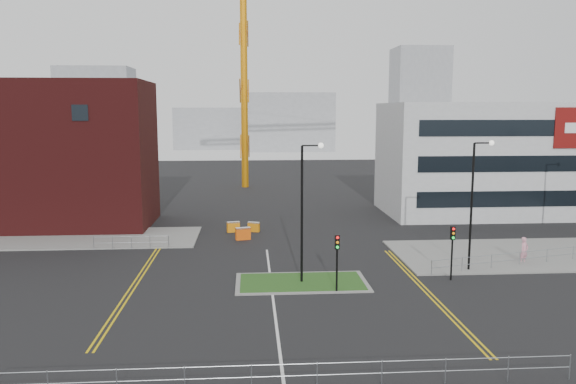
% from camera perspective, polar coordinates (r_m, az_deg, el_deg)
% --- Properties ---
extents(ground, '(200.00, 200.00, 0.00)m').
position_cam_1_polar(ground, '(29.57, -1.11, -13.97)').
color(ground, black).
rests_on(ground, ground).
extents(pavement_left, '(28.00, 8.00, 0.12)m').
position_cam_1_polar(pavement_left, '(53.92, -24.17, -4.38)').
color(pavement_left, slate).
rests_on(pavement_left, ground).
extents(pavement_right, '(24.00, 10.00, 0.12)m').
position_cam_1_polar(pavement_right, '(48.75, 24.91, -5.71)').
color(pavement_right, slate).
rests_on(pavement_right, ground).
extents(island_kerb, '(8.60, 4.60, 0.08)m').
position_cam_1_polar(island_kerb, '(37.20, 1.39, -9.17)').
color(island_kerb, slate).
rests_on(island_kerb, ground).
extents(grass_island, '(8.00, 4.00, 0.12)m').
position_cam_1_polar(grass_island, '(37.20, 1.39, -9.14)').
color(grass_island, '#214B19').
rests_on(grass_island, ground).
extents(brick_building, '(24.20, 10.07, 14.24)m').
position_cam_1_polar(brick_building, '(59.58, -25.27, 3.31)').
color(brick_building, '#4C1313').
rests_on(brick_building, ground).
extents(office_block, '(25.00, 12.20, 12.00)m').
position_cam_1_polar(office_block, '(65.51, 20.78, 3.20)').
color(office_block, '#B2B4B7').
rests_on(office_block, ground).
extents(tower_crane, '(52.94, 4.69, 37.84)m').
position_cam_1_polar(tower_crane, '(84.23, -0.40, 18.50)').
color(tower_crane, orange).
rests_on(tower_crane, ground).
extents(streetlamp_island, '(1.46, 0.36, 9.18)m').
position_cam_1_polar(streetlamp_island, '(35.98, 1.77, -0.97)').
color(streetlamp_island, black).
rests_on(streetlamp_island, ground).
extents(streetlamp_right_near, '(1.46, 0.36, 9.18)m').
position_cam_1_polar(streetlamp_right_near, '(40.85, 18.47, -0.29)').
color(streetlamp_right_near, black).
rests_on(streetlamp_right_near, ground).
extents(traffic_light_island, '(0.28, 0.33, 3.65)m').
position_cam_1_polar(traffic_light_island, '(34.82, 5.01, -6.10)').
color(traffic_light_island, black).
rests_on(traffic_light_island, ground).
extents(traffic_light_right, '(0.28, 0.33, 3.65)m').
position_cam_1_polar(traffic_light_right, '(38.72, 16.37, -4.94)').
color(traffic_light_right, black).
rests_on(traffic_light_right, ground).
extents(railing_front, '(24.05, 0.05, 1.10)m').
position_cam_1_polar(railing_front, '(23.78, -0.37, -17.69)').
color(railing_front, gray).
rests_on(railing_front, ground).
extents(railing_left, '(6.05, 0.05, 1.10)m').
position_cam_1_polar(railing_left, '(47.52, -15.63, -4.74)').
color(railing_left, gray).
rests_on(railing_left, ground).
extents(railing_right, '(19.05, 5.05, 1.10)m').
position_cam_1_polar(railing_right, '(45.75, 24.82, -5.66)').
color(railing_right, gray).
rests_on(railing_right, ground).
extents(centre_line, '(0.15, 30.00, 0.01)m').
position_cam_1_polar(centre_line, '(31.42, -1.30, -12.58)').
color(centre_line, silver).
rests_on(centre_line, ground).
extents(yellow_left_a, '(0.12, 24.00, 0.01)m').
position_cam_1_polar(yellow_left_a, '(39.73, -15.07, -8.37)').
color(yellow_left_a, gold).
rests_on(yellow_left_a, ground).
extents(yellow_left_b, '(0.12, 24.00, 0.01)m').
position_cam_1_polar(yellow_left_b, '(39.67, -14.64, -8.38)').
color(yellow_left_b, gold).
rests_on(yellow_left_b, ground).
extents(yellow_right_a, '(0.12, 20.00, 0.01)m').
position_cam_1_polar(yellow_right_a, '(36.79, 13.57, -9.67)').
color(yellow_right_a, gold).
rests_on(yellow_right_a, ground).
extents(yellow_right_b, '(0.12, 20.00, 0.01)m').
position_cam_1_polar(yellow_right_b, '(36.88, 14.02, -9.64)').
color(yellow_right_b, gold).
rests_on(yellow_right_b, ground).
extents(skyline_a, '(18.00, 12.00, 22.00)m').
position_cam_1_polar(skyline_a, '(152.33, -18.82, 7.77)').
color(skyline_a, gray).
rests_on(skyline_a, ground).
extents(skyline_b, '(24.00, 12.00, 16.00)m').
position_cam_1_polar(skyline_b, '(157.77, 0.19, 7.12)').
color(skyline_b, gray).
rests_on(skyline_b, ground).
extents(skyline_c, '(14.00, 12.00, 28.00)m').
position_cam_1_polar(skyline_c, '(159.24, 13.15, 9.08)').
color(skyline_c, gray).
rests_on(skyline_c, ground).
extents(skyline_d, '(30.00, 12.00, 12.00)m').
position_cam_1_polar(skyline_d, '(167.55, -6.25, 6.46)').
color(skyline_d, gray).
rests_on(skyline_d, ground).
extents(pedestrian, '(0.86, 0.75, 2.00)m').
position_cam_1_polar(pedestrian, '(44.92, 22.87, -5.50)').
color(pedestrian, pink).
rests_on(pedestrian, ground).
extents(barrier_left, '(1.22, 0.66, 0.98)m').
position_cam_1_polar(barrier_left, '(52.40, -5.58, -3.50)').
color(barrier_left, orange).
rests_on(barrier_left, ground).
extents(barrier_mid, '(1.36, 0.74, 1.09)m').
position_cam_1_polar(barrier_mid, '(49.25, -4.59, -4.18)').
color(barrier_mid, '#E8560C').
rests_on(barrier_mid, ground).
extents(barrier_right, '(1.15, 0.70, 0.92)m').
position_cam_1_polar(barrier_right, '(52.39, -3.50, -3.52)').
color(barrier_right, orange).
rests_on(barrier_right, ground).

